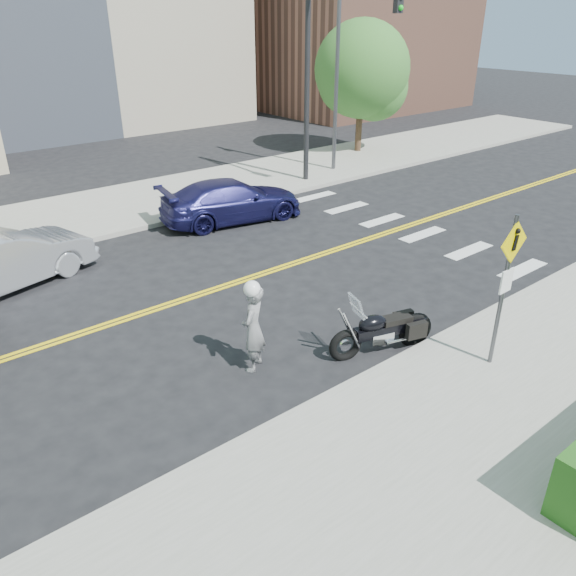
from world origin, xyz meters
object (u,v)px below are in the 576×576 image
(motorcyclist, at_px, (253,326))
(parked_car_blue, at_px, (232,200))
(pedestrian_sign, at_px, (506,278))
(parked_car_silver, at_px, (2,260))
(motorcycle, at_px, (383,321))

(motorcyclist, bearing_deg, parked_car_blue, -156.63)
(pedestrian_sign, height_order, motorcyclist, pedestrian_sign)
(parked_car_silver, bearing_deg, pedestrian_sign, -162.31)
(pedestrian_sign, relative_size, motorcyclist, 1.59)
(parked_car_silver, xyz_separation_m, parked_car_blue, (7.24, 0.63, -0.06))
(parked_car_silver, bearing_deg, motorcycle, -162.37)
(motorcyclist, bearing_deg, parked_car_silver, -103.56)
(pedestrian_sign, height_order, parked_car_silver, pedestrian_sign)
(motorcycle, height_order, parked_car_silver, parked_car_silver)
(parked_car_blue, bearing_deg, motorcyclist, 159.00)
(pedestrian_sign, distance_m, motorcycle, 2.47)
(pedestrian_sign, bearing_deg, parked_car_blue, 84.90)
(pedestrian_sign, bearing_deg, parked_car_silver, 123.01)
(motorcycle, relative_size, parked_car_silver, 0.50)
(pedestrian_sign, relative_size, parked_car_blue, 0.64)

